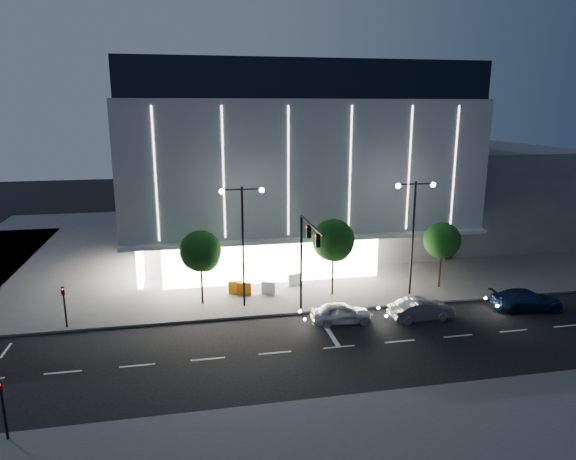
# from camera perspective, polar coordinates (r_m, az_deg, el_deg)

# --- Properties ---
(ground) EXTENTS (160.00, 160.00, 0.00)m
(ground) POSITION_cam_1_polar(r_m,az_deg,el_deg) (33.38, 1.56, -12.03)
(ground) COLOR black
(ground) RESTS_ON ground
(sidewalk_museum) EXTENTS (70.00, 40.00, 0.15)m
(sidewalk_museum) POSITION_cam_1_polar(r_m,az_deg,el_deg) (56.47, 1.15, -1.15)
(sidewalk_museum) COLOR #474747
(sidewalk_museum) RESTS_ON ground
(sidewalk_near) EXTENTS (70.00, 10.00, 0.15)m
(sidewalk_near) POSITION_cam_1_polar(r_m,az_deg,el_deg) (25.38, 20.18, -21.78)
(sidewalk_near) COLOR #474747
(sidewalk_near) RESTS_ON ground
(museum) EXTENTS (30.00, 25.80, 18.00)m
(museum) POSITION_cam_1_polar(r_m,az_deg,el_deg) (52.81, -0.57, 7.97)
(museum) COLOR #4C4C51
(museum) RESTS_ON ground
(annex_building) EXTENTS (16.00, 20.00, 10.00)m
(annex_building) POSITION_cam_1_polar(r_m,az_deg,el_deg) (63.29, 20.14, 4.17)
(annex_building) COLOR #4C4C51
(annex_building) RESTS_ON ground
(traffic_mast) EXTENTS (0.33, 5.89, 7.07)m
(traffic_mast) POSITION_cam_1_polar(r_m,az_deg,el_deg) (34.87, 2.01, -2.07)
(traffic_mast) COLOR black
(traffic_mast) RESTS_ON ground
(street_lamp_west) EXTENTS (3.16, 0.36, 9.00)m
(street_lamp_west) POSITION_cam_1_polar(r_m,az_deg,el_deg) (36.54, -5.05, 0.12)
(street_lamp_west) COLOR black
(street_lamp_west) RESTS_ON ground
(street_lamp_east) EXTENTS (3.16, 0.36, 9.00)m
(street_lamp_east) POSITION_cam_1_polar(r_m,az_deg,el_deg) (40.01, 13.79, 0.96)
(street_lamp_east) COLOR black
(street_lamp_east) RESTS_ON ground
(ped_signal_far) EXTENTS (0.22, 0.24, 3.00)m
(ped_signal_far) POSITION_cam_1_polar(r_m,az_deg,el_deg) (37.03, -23.59, -7.41)
(ped_signal_far) COLOR black
(ped_signal_far) RESTS_ON ground
(ped_signal_near) EXTENTS (0.22, 0.24, 3.00)m
(ped_signal_near) POSITION_cam_1_polar(r_m,az_deg,el_deg) (26.51, -29.11, -16.51)
(ped_signal_near) COLOR black
(ped_signal_near) RESTS_ON ground
(tree_left) EXTENTS (3.02, 3.02, 5.72)m
(tree_left) POSITION_cam_1_polar(r_m,az_deg,el_deg) (37.83, -9.65, -2.57)
(tree_left) COLOR black
(tree_left) RESTS_ON ground
(tree_mid) EXTENTS (3.25, 3.25, 6.15)m
(tree_mid) POSITION_cam_1_polar(r_m,az_deg,el_deg) (39.24, 5.08, -1.38)
(tree_mid) COLOR black
(tree_mid) RESTS_ON ground
(tree_right) EXTENTS (2.91, 2.91, 5.51)m
(tree_right) POSITION_cam_1_polar(r_m,az_deg,el_deg) (42.70, 16.75, -1.31)
(tree_right) COLOR black
(tree_right) RESTS_ON ground
(car_lead) EXTENTS (4.27, 1.87, 1.43)m
(car_lead) POSITION_cam_1_polar(r_m,az_deg,el_deg) (35.62, 5.96, -9.14)
(car_lead) COLOR #B5B8BD
(car_lead) RESTS_ON ground
(car_second) EXTENTS (4.60, 1.88, 1.48)m
(car_second) POSITION_cam_1_polar(r_m,az_deg,el_deg) (37.08, 14.57, -8.55)
(car_second) COLOR #989B9F
(car_second) RESTS_ON ground
(car_third) EXTENTS (5.33, 2.67, 1.49)m
(car_third) POSITION_cam_1_polar(r_m,az_deg,el_deg) (41.41, 25.00, -7.05)
(car_third) COLOR #132447
(car_third) RESTS_ON ground
(barrier_a) EXTENTS (1.13, 0.49, 1.00)m
(barrier_a) POSITION_cam_1_polar(r_m,az_deg,el_deg) (40.19, -4.89, -6.52)
(barrier_a) COLOR orange
(barrier_a) RESTS_ON sidewalk_museum
(barrier_b) EXTENTS (1.10, 0.69, 1.00)m
(barrier_b) POSITION_cam_1_polar(r_m,az_deg,el_deg) (40.23, -2.18, -6.46)
(barrier_b) COLOR silver
(barrier_b) RESTS_ON sidewalk_museum
(barrier_c) EXTENTS (1.10, 0.26, 1.00)m
(barrier_c) POSITION_cam_1_polar(r_m,az_deg,el_deg) (40.58, -5.88, -6.35)
(barrier_c) COLOR orange
(barrier_c) RESTS_ON sidewalk_museum
(barrier_d) EXTENTS (1.12, 0.57, 1.00)m
(barrier_d) POSITION_cam_1_polar(r_m,az_deg,el_deg) (42.03, 0.67, -5.56)
(barrier_d) COLOR silver
(barrier_d) RESTS_ON sidewalk_museum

